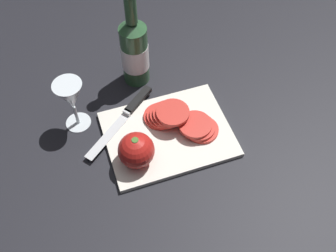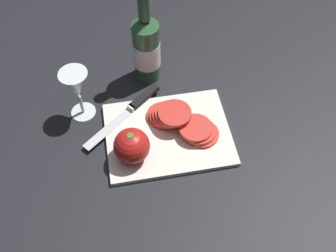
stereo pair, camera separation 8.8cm
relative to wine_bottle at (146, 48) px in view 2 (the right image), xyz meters
name	(u,v)px [view 2 (the right image)]	position (x,y,z in m)	size (l,w,h in m)	color
ground_plane	(159,132)	(0.00, -0.21, -0.11)	(3.00, 3.00, 0.00)	black
cutting_board	(168,134)	(0.02, -0.23, -0.10)	(0.33, 0.25, 0.01)	silver
wine_bottle	(146,48)	(0.00, 0.00, 0.00)	(0.08, 0.08, 0.31)	#2D5633
wine_glass	(76,87)	(-0.19, -0.11, 0.00)	(0.07, 0.07, 0.16)	silver
whole_tomato	(132,146)	(-0.08, -0.28, -0.05)	(0.09, 0.09, 0.09)	red
knife	(137,104)	(-0.05, -0.12, -0.09)	(0.23, 0.19, 0.01)	silver
tomato_slice_stack_near	(169,114)	(0.03, -0.18, -0.07)	(0.12, 0.11, 0.05)	red
tomato_slice_stack_far	(199,131)	(0.10, -0.24, -0.08)	(0.10, 0.10, 0.03)	red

